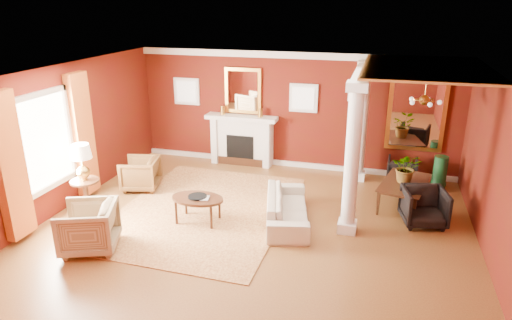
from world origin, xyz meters
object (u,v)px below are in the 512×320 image
(sofa, at_px, (287,203))
(armchair_stripe, at_px, (88,225))
(armchair_leopard, at_px, (140,172))
(side_table, at_px, (83,167))
(coffee_table, at_px, (198,200))
(dining_table, at_px, (406,187))

(sofa, xyz_separation_m, armchair_stripe, (-3.05, -1.95, 0.08))
(armchair_leopard, height_order, side_table, side_table)
(armchair_leopard, height_order, armchair_stripe, armchair_stripe)
(sofa, xyz_separation_m, side_table, (-4.03, -0.62, 0.56))
(coffee_table, height_order, side_table, side_table)
(sofa, bearing_deg, dining_table, -71.97)
(sofa, bearing_deg, side_table, 85.45)
(side_table, bearing_deg, dining_table, 17.52)
(armchair_stripe, bearing_deg, coffee_table, 114.95)
(armchair_stripe, height_order, side_table, side_table)
(coffee_table, xyz_separation_m, dining_table, (3.86, 1.83, -0.05))
(armchair_leopard, xyz_separation_m, dining_table, (5.74, 0.67, 0.02))
(armchair_stripe, bearing_deg, sofa, 101.13)
(armchair_leopard, relative_size, coffee_table, 0.79)
(coffee_table, bearing_deg, armchair_stripe, -133.52)
(coffee_table, distance_m, side_table, 2.43)
(sofa, height_order, armchair_stripe, armchair_stripe)
(armchair_leopard, distance_m, dining_table, 5.78)
(sofa, xyz_separation_m, coffee_table, (-1.65, -0.49, 0.08))
(sofa, height_order, coffee_table, sofa)
(armchair_leopard, height_order, coffee_table, armchair_leopard)
(sofa, relative_size, armchair_stripe, 2.13)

